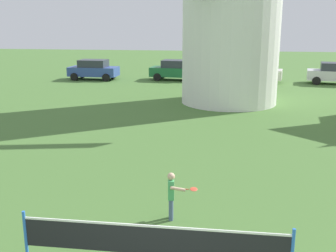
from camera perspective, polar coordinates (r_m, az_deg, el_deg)
The scene contains 5 objects.
tennis_net at distance 7.72m, azimuth -2.09°, elevation -15.61°, with size 4.96×0.06×1.10m.
player_far at distance 9.67m, azimuth 0.59°, elevation -9.30°, with size 0.72×0.42×1.16m.
parked_car_blue at distance 33.28m, azimuth -10.28°, elevation 7.74°, with size 3.87×2.01×1.56m.
parked_car_green at distance 32.45m, azimuth 1.35°, elevation 7.80°, with size 4.37×2.21×1.56m.
parked_car_cream at distance 31.94m, azimuth 11.65°, elevation 7.41°, with size 4.53×2.45×1.56m.
Camera 1 is at (1.02, -4.68, 4.55)m, focal length 43.95 mm.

